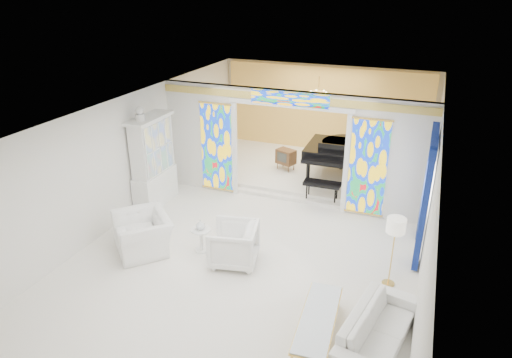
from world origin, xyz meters
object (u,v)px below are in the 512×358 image
at_px(china_cabinet, 153,162).
at_px(coffee_table, 318,318).
at_px(grand_piano, 340,150).
at_px(tv_console, 286,157).
at_px(armchair_left, 143,233).
at_px(armchair_right, 233,244).
at_px(sofa, 377,329).

relative_size(china_cabinet, coffee_table, 1.45).
xyz_separation_m(china_cabinet, coffee_table, (5.23, -3.31, -0.79)).
xyz_separation_m(grand_piano, tv_console, (-1.61, -0.12, -0.39)).
bearing_deg(armchair_left, china_cabinet, 159.39).
relative_size(armchair_right, sofa, 0.47).
bearing_deg(armchair_left, grand_piano, 102.29).
bearing_deg(armchair_right, sofa, 54.86).
distance_m(china_cabinet, sofa, 6.96).
relative_size(armchair_right, coffee_table, 0.52).
xyz_separation_m(sofa, tv_console, (-3.57, 6.21, 0.29)).
xyz_separation_m(armchair_left, sofa, (5.16, -1.04, -0.11)).
bearing_deg(armchair_right, china_cabinet, -133.08).
bearing_deg(coffee_table, sofa, 11.82).
relative_size(coffee_table, grand_piano, 0.63).
bearing_deg(china_cabinet, grand_piano, 37.37).
bearing_deg(sofa, tv_console, 40.91).
bearing_deg(tv_console, coffee_table, -45.88).
bearing_deg(sofa, armchair_left, 89.66).
height_order(sofa, coffee_table, sofa).
relative_size(armchair_left, grand_piano, 0.42).
distance_m(china_cabinet, tv_console, 4.08).
bearing_deg(grand_piano, armchair_left, -122.69).
distance_m(armchair_right, sofa, 3.38).
bearing_deg(china_cabinet, coffee_table, -32.30).
height_order(armchair_right, coffee_table, armchair_right).
xyz_separation_m(armchair_left, grand_piano, (3.19, 5.29, 0.57)).
height_order(armchair_left, grand_piano, grand_piano).
bearing_deg(tv_console, grand_piano, 25.92).
relative_size(china_cabinet, tv_console, 4.22).
bearing_deg(grand_piano, china_cabinet, -144.18).
bearing_deg(china_cabinet, sofa, -26.78).
bearing_deg(coffee_table, armchair_right, 145.50).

